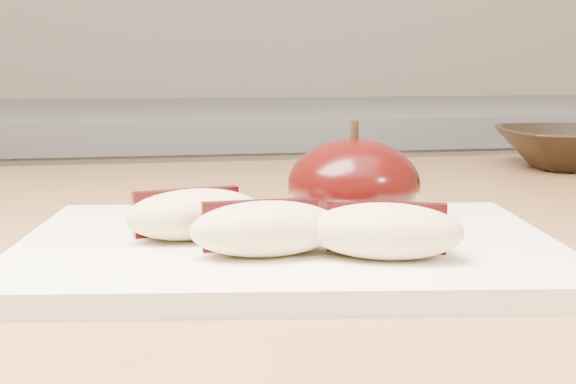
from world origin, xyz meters
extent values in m
cube|color=slate|center=(0.00, 1.20, 0.92)|extent=(2.40, 0.62, 0.04)
cube|color=#92663F|center=(0.00, 0.50, 0.88)|extent=(1.64, 0.64, 0.04)
cube|color=white|center=(0.02, 0.38, 0.91)|extent=(0.32, 0.25, 0.01)
ellipsoid|color=black|center=(0.07, 0.43, 0.93)|extent=(0.10, 0.10, 0.06)
cylinder|color=black|center=(0.07, 0.43, 0.97)|extent=(0.01, 0.01, 0.01)
ellipsoid|color=beige|center=(-0.03, 0.38, 0.93)|extent=(0.08, 0.05, 0.03)
cube|color=black|center=(-0.04, 0.40, 0.92)|extent=(0.06, 0.02, 0.03)
ellipsoid|color=beige|center=(0.00, 0.34, 0.93)|extent=(0.08, 0.04, 0.03)
cube|color=black|center=(0.00, 0.36, 0.92)|extent=(0.06, 0.01, 0.03)
ellipsoid|color=beige|center=(0.05, 0.32, 0.93)|extent=(0.08, 0.06, 0.03)
cube|color=black|center=(0.06, 0.34, 0.92)|extent=(0.06, 0.03, 0.03)
camera|label=1|loc=(-0.06, -0.04, 1.01)|focal=50.00mm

